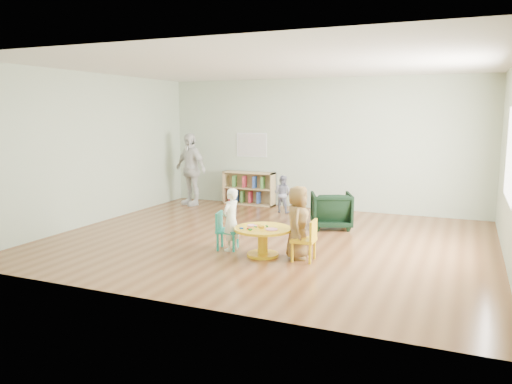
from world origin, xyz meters
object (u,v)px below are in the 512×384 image
kid_chair_right (307,239)px  adult_caretaker (190,169)px  child_left (231,220)px  kid_chair_left (225,229)px  armchair (331,210)px  child_right (298,222)px  activity_table (263,236)px  toddler (282,194)px  bookshelf (249,188)px

kid_chair_right → adult_caretaker: bearing=47.4°
child_left → adult_caretaker: adult_caretaker is taller
kid_chair_left → child_left: size_ratio=0.61×
armchair → child_right: (0.05, -2.08, 0.20)m
child_right → adult_caretaker: bearing=38.6°
adult_caretaker → kid_chair_right: bearing=-20.0°
armchair → kid_chair_left: bearing=39.7°
kid_chair_left → child_right: (1.17, -0.03, 0.22)m
armchair → child_left: 2.30m
kid_chair_right → armchair: armchair is taller
kid_chair_right → adult_caretaker: (-3.73, 3.18, 0.50)m
activity_table → armchair: size_ratio=1.16×
activity_table → adult_caretaker: adult_caretaker is taller
activity_table → toddler: 3.26m
kid_chair_left → child_right: bearing=76.9°
child_left → child_right: child_right is taller
child_right → toddler: (-1.35, 3.07, -0.13)m
child_right → toddler: child_right is taller
kid_chair_right → adult_caretaker: 4.93m
armchair → toddler: bearing=-58.9°
bookshelf → child_left: (1.32, -3.67, 0.11)m
kid_chair_right → adult_caretaker: size_ratio=0.36×
bookshelf → toddler: 1.20m
bookshelf → armchair: (2.34, -1.61, -0.04)m
kid_chair_right → armchair: 2.16m
toddler → armchair: bearing=150.6°
child_left → adult_caretaker: bearing=-131.1°
activity_table → armchair: armchair is taller
activity_table → child_right: size_ratio=0.79×
kid_chair_left → kid_chair_right: (1.33, -0.11, 0.01)m
child_left → toddler: 3.07m
toddler → bookshelf: bearing=-22.5°
armchair → activity_table: bearing=56.5°
child_right → activity_table: bearing=87.9°
kid_chair_right → adult_caretaker: adult_caretaker is taller
child_left → activity_table: bearing=90.8°
toddler → adult_caretaker: adult_caretaker is taller
bookshelf → child_right: 4.39m
kid_chair_right → bookshelf: size_ratio=0.49×
child_right → kid_chair_left: bearing=78.1°
activity_table → toddler: (-0.84, 3.15, 0.10)m
adult_caretaker → kid_chair_left: bearing=-31.6°
kid_chair_left → armchair: bearing=139.6°
armchair → child_right: child_right is taller
kid_chair_right → child_right: 0.27m
bookshelf → child_right: size_ratio=1.14×
child_left → toddler: child_left is taller
armchair → toddler: (-1.30, 1.00, 0.07)m
kid_chair_right → child_left: bearing=83.7°
activity_table → kid_chair_right: kid_chair_right is taller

